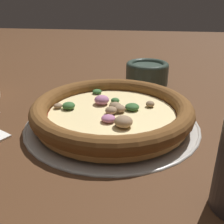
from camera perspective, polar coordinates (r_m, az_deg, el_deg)
ground_plane at (r=0.52m, az=0.00°, el=-2.54°), size 3.00×3.00×0.00m
pizza_tray at (r=0.52m, az=0.00°, el=-2.25°), size 0.34×0.34×0.01m
pizza at (r=0.51m, az=-0.01°, el=0.23°), size 0.31×0.31×0.04m
bowl_near at (r=0.76m, az=7.63°, el=8.58°), size 0.12×0.12×0.06m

